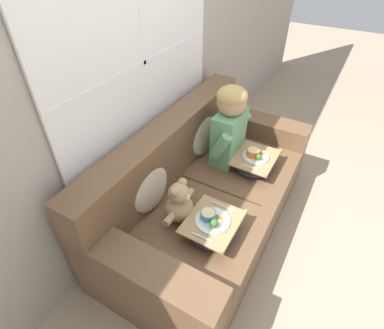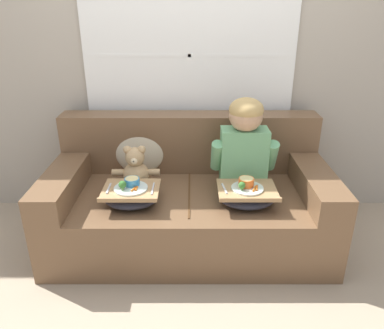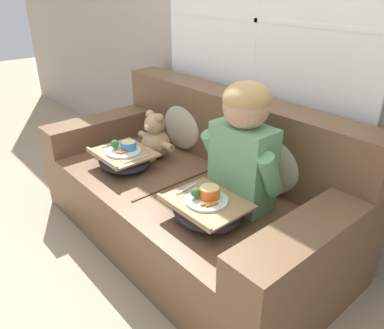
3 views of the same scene
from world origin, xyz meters
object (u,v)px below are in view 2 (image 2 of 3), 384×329
object	(u,v)px
throw_pillow_behind_teddy	(140,149)
teddy_bear	(136,170)
couch	(190,199)
lap_tray_child	(247,195)
throw_pillow_behind_child	(240,149)
child_figure	(245,140)
lap_tray_teddy	(132,195)

from	to	relation	value
throw_pillow_behind_teddy	teddy_bear	size ratio (longest dim) A/B	1.19
couch	lap_tray_child	size ratio (longest dim) A/B	5.09
throw_pillow_behind_child	teddy_bear	distance (m)	0.82
couch	teddy_bear	bearing A→B (deg)	-177.66
couch	child_figure	size ratio (longest dim) A/B	2.99
teddy_bear	lap_tray_child	world-z (taller)	teddy_bear
throw_pillow_behind_teddy	couch	bearing A→B (deg)	-31.34
throw_pillow_behind_child	lap_tray_child	world-z (taller)	throw_pillow_behind_child
couch	lap_tray_teddy	size ratio (longest dim) A/B	5.28
child_figure	lap_tray_child	distance (m)	0.39
couch	child_figure	distance (m)	0.61
throw_pillow_behind_teddy	teddy_bear	xyz separation A→B (m)	(0.00, -0.25, -0.07)
teddy_bear	lap_tray_child	xyz separation A→B (m)	(0.77, -0.25, -0.07)
lap_tray_child	lap_tray_teddy	distance (m)	0.77
throw_pillow_behind_child	lap_tray_child	bearing A→B (deg)	-90.08
throw_pillow_behind_child	child_figure	xyz separation A→B (m)	(-0.00, -0.25, 0.16)
child_figure	lap_tray_teddy	size ratio (longest dim) A/B	1.77
child_figure	teddy_bear	world-z (taller)	child_figure
couch	child_figure	world-z (taller)	child_figure
throw_pillow_behind_teddy	child_figure	world-z (taller)	child_figure
lap_tray_teddy	teddy_bear	bearing A→B (deg)	89.90
lap_tray_teddy	throw_pillow_behind_child	bearing A→B (deg)	32.71
throw_pillow_behind_teddy	lap_tray_teddy	distance (m)	0.52
couch	throw_pillow_behind_child	bearing A→B (deg)	31.34
teddy_bear	lap_tray_child	distance (m)	0.81
throw_pillow_behind_child	child_figure	distance (m)	0.30
teddy_bear	lap_tray_child	bearing A→B (deg)	-17.65
throw_pillow_behind_teddy	lap_tray_teddy	xyz separation A→B (m)	(-0.00, -0.50, -0.14)
throw_pillow_behind_child	throw_pillow_behind_teddy	xyz separation A→B (m)	(-0.77, 0.00, 0.00)
couch	throw_pillow_behind_teddy	bearing A→B (deg)	148.66
throw_pillow_behind_child	teddy_bear	xyz separation A→B (m)	(-0.77, -0.25, -0.07)
lap_tray_child	lap_tray_teddy	bearing A→B (deg)	179.98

